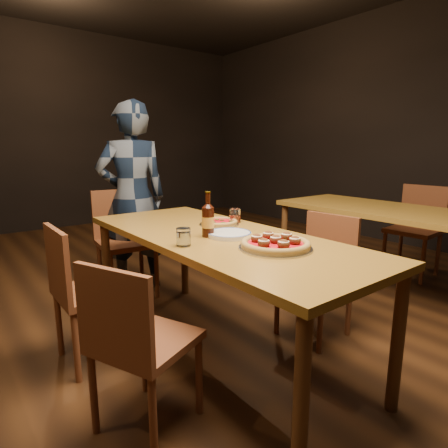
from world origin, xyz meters
TOP-DOWN VIEW (x-y plane):
  - ground at (0.00, 0.00)m, footprint 9.00×9.00m
  - room_shell at (0.00, 0.00)m, footprint 9.00×9.00m
  - table_main at (0.00, 0.00)m, footprint 0.80×2.00m
  - table_right at (1.70, -0.20)m, footprint 0.80×2.00m
  - chair_main_nw at (-0.63, -0.30)m, footprint 0.51×0.51m
  - chair_main_sw at (-0.62, 0.39)m, footprint 0.41×0.41m
  - chair_main_e at (0.63, -0.22)m, footprint 0.43×0.43m
  - chair_end at (-0.07, 1.20)m, footprint 0.48×0.48m
  - chair_nbr_right at (2.36, -0.03)m, footprint 0.46×0.46m
  - pizza_meatball at (0.04, -0.43)m, footprint 0.37×0.37m
  - pizza_margherita at (0.17, 0.22)m, footprint 0.26×0.26m
  - plate_stack at (0.02, -0.08)m, footprint 0.25×0.25m
  - beer_bottle at (-0.08, -0.01)m, footprint 0.07×0.07m
  - water_glass at (-0.30, -0.09)m, footprint 0.07×0.07m
  - amber_glass at (0.30, 0.21)m, footprint 0.08×0.08m
  - diner at (0.07, 1.35)m, footprint 0.67×0.52m

SIDE VIEW (x-z plane):
  - ground at x=0.00m, z-range 0.00..0.00m
  - chair_main_nw at x=-0.63m, z-range 0.00..0.83m
  - chair_main_e at x=0.63m, z-range 0.00..0.85m
  - chair_main_sw at x=-0.62m, z-range 0.00..0.87m
  - chair_nbr_right at x=2.36m, z-range 0.00..0.92m
  - chair_end at x=-0.07m, z-range 0.00..0.93m
  - table_main at x=0.00m, z-range 0.30..1.05m
  - table_right at x=1.70m, z-range 0.30..1.05m
  - plate_stack at x=0.02m, z-range 0.75..0.77m
  - pizza_margherita at x=0.17m, z-range 0.75..0.78m
  - pizza_meatball at x=0.04m, z-range 0.74..0.81m
  - water_glass at x=-0.30m, z-range 0.75..0.84m
  - amber_glass at x=0.30m, z-range 0.75..0.84m
  - diner at x=0.07m, z-range 0.00..1.64m
  - beer_bottle at x=-0.08m, z-range 0.71..0.97m
  - room_shell at x=0.00m, z-range -2.64..6.36m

